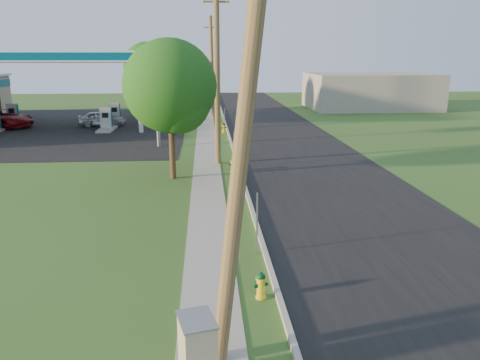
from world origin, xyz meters
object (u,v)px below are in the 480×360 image
(utility_pole_mid, at_px, (217,76))
(car_red, at_px, (1,118))
(fuel_pump_ne, at_px, (106,122))
(fuel_pump_sw, at_px, (13,117))
(price_pylon, at_px, (155,65))
(car_silver, at_px, (101,119))
(hydrant_far, at_px, (224,128))
(fuel_pump_se, at_px, (115,116))
(tree_lot, at_px, (148,68))
(hydrant_near, at_px, (261,285))
(utility_pole_near, at_px, (244,127))
(utility_cabinet, at_px, (198,353))
(hydrant_mid, at_px, (233,165))
(utility_pole_far, at_px, (212,69))
(tree_verge, at_px, (172,90))

(utility_pole_mid, relative_size, car_red, 1.71)
(fuel_pump_ne, xyz_separation_m, fuel_pump_sw, (-9.00, 4.00, 0.00))
(price_pylon, height_order, car_red, price_pylon)
(car_silver, bearing_deg, hydrant_far, -119.47)
(fuel_pump_se, height_order, tree_lot, tree_lot)
(hydrant_near, bearing_deg, utility_pole_mid, 92.39)
(utility_pole_near, height_order, car_silver, utility_pole_near)
(fuel_pump_sw, distance_m, car_silver, 8.14)
(fuel_pump_ne, relative_size, hydrant_far, 3.84)
(fuel_pump_sw, distance_m, price_pylon, 18.72)
(utility_cabinet, bearing_deg, car_red, 117.00)
(fuel_pump_sw, xyz_separation_m, car_silver, (8.03, -1.35, -0.06))
(fuel_pump_se, height_order, hydrant_mid, fuel_pump_se)
(utility_pole_far, distance_m, fuel_pump_ne, 10.99)
(utility_pole_far, distance_m, fuel_pump_se, 9.84)
(utility_pole_mid, distance_m, price_pylon, 6.76)
(car_red, bearing_deg, tree_verge, -116.89)
(fuel_pump_ne, height_order, utility_cabinet, fuel_pump_ne)
(tree_verge, relative_size, hydrant_mid, 8.83)
(fuel_pump_sw, height_order, tree_lot, tree_lot)
(car_red, bearing_deg, hydrant_near, -126.17)
(fuel_pump_ne, height_order, hydrant_near, fuel_pump_ne)
(utility_pole_far, relative_size, hydrant_mid, 12.19)
(utility_cabinet, bearing_deg, tree_verge, 95.03)
(tree_verge, relative_size, car_red, 1.20)
(utility_pole_mid, bearing_deg, car_silver, 122.25)
(fuel_pump_ne, relative_size, fuel_pump_se, 1.00)
(utility_pole_near, relative_size, hydrant_near, 12.88)
(utility_pole_near, bearing_deg, fuel_pump_se, 104.27)
(utility_pole_mid, bearing_deg, price_pylon, 125.34)
(utility_pole_near, xyz_separation_m, fuel_pump_ne, (-8.90, 31.00, -4.08))
(car_red, bearing_deg, hydrant_far, -80.12)
(hydrant_near, xyz_separation_m, utility_cabinet, (-1.56, -3.19, 0.35))
(car_red, xyz_separation_m, car_silver, (8.39, 0.36, -0.13))
(fuel_pump_sw, height_order, hydrant_mid, fuel_pump_sw)
(car_red, bearing_deg, utility_pole_far, -59.23)
(fuel_pump_se, bearing_deg, hydrant_near, -73.66)
(utility_pole_mid, height_order, fuel_pump_sw, utility_pole_mid)
(hydrant_near, distance_m, car_silver, 32.95)
(fuel_pump_sw, distance_m, hydrant_mid, 26.58)
(fuel_pump_ne, height_order, price_pylon, price_pylon)
(tree_lot, xyz_separation_m, hydrant_mid, (7.30, -26.30, -4.41))
(tree_lot, height_order, hydrant_near, tree_lot)
(fuel_pump_ne, relative_size, fuel_pump_sw, 1.00)
(car_red, bearing_deg, utility_pole_mid, -107.60)
(price_pylon, height_order, tree_lot, tree_lot)
(tree_verge, xyz_separation_m, car_silver, (-7.60, 18.89, -3.77))
(utility_pole_near, xyz_separation_m, tree_verge, (-2.28, 14.76, -0.37))
(tree_verge, height_order, tree_lot, tree_lot)
(tree_lot, relative_size, car_red, 1.30)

